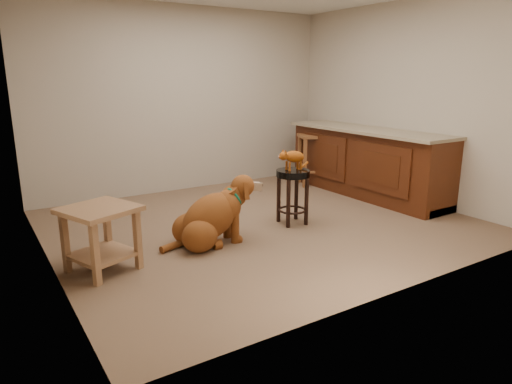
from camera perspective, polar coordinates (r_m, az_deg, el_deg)
floor at (r=5.25m, az=0.79°, el=-3.90°), size 4.50×4.00×0.01m
room_shell at (r=4.98m, az=0.85°, el=14.72°), size 4.54×4.04×2.62m
cabinet_run at (r=6.58m, az=13.63°, el=3.41°), size 0.70×2.56×0.94m
padded_stool at (r=5.15m, az=4.61°, el=0.79°), size 0.38×0.38×0.62m
wood_stool at (r=7.06m, az=7.11°, el=4.14°), size 0.55×0.55×0.78m
side_table at (r=4.11m, az=-18.84°, el=-4.41°), size 0.71×0.71×0.57m
golden_retriever at (r=4.56m, az=-5.65°, el=-3.29°), size 1.13×0.57×0.72m
tabby_kitten at (r=5.08m, az=4.58°, el=4.33°), size 0.43×0.16×0.27m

